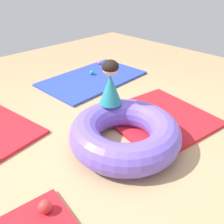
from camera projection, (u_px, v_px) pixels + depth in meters
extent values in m
plane|color=tan|center=(110.00, 146.00, 2.69)|extent=(8.00, 8.00, 0.00)
cube|color=red|center=(159.00, 118.00, 3.17)|extent=(1.40, 1.40, 0.04)
cube|color=#2D47B7|center=(93.00, 79.00, 4.31)|extent=(1.82, 1.16, 0.04)
torus|color=#7056D1|center=(125.00, 133.00, 2.62)|extent=(1.22, 1.22, 0.34)
cone|color=teal|center=(110.00, 89.00, 2.78)|extent=(0.33, 0.33, 0.35)
sphere|color=beige|center=(110.00, 68.00, 2.65)|extent=(0.18, 0.18, 0.18)
ellipsoid|color=black|center=(110.00, 67.00, 2.64)|extent=(0.19, 0.19, 0.15)
sphere|color=pink|center=(99.00, 63.00, 4.87)|extent=(0.07, 0.07, 0.07)
sphere|color=red|center=(45.00, 207.00, 1.90)|extent=(0.11, 0.11, 0.11)
sphere|color=teal|center=(92.00, 73.00, 4.39)|extent=(0.08, 0.08, 0.08)
sphere|color=blue|center=(170.00, 121.00, 3.00)|extent=(0.07, 0.07, 0.07)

